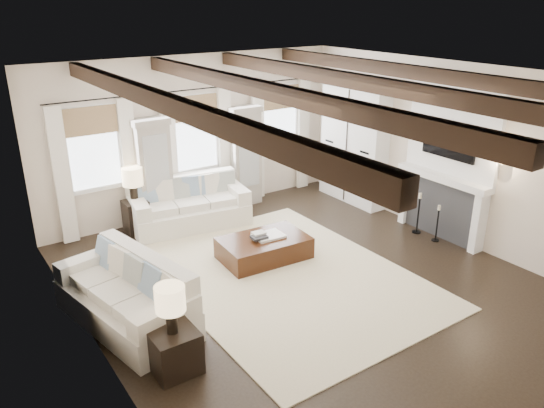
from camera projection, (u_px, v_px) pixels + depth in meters
ground at (308, 282)px, 8.39m from camera, size 7.50×7.50×0.00m
room_shell at (313, 147)px, 8.78m from camera, size 6.54×7.54×3.22m
area_rug at (286, 277)px, 8.53m from camera, size 3.52×4.75×0.02m
sofa_back at (189, 206)px, 10.36m from camera, size 2.36×1.35×0.95m
sofa_left at (130, 297)px, 7.25m from camera, size 1.41×2.36×0.94m
ottoman at (264, 248)px, 9.08m from camera, size 1.53×1.02×0.39m
tray at (269, 236)px, 9.05m from camera, size 0.52×0.41×0.04m
book_lower at (259, 237)px, 8.91m from camera, size 0.27×0.22×0.04m
book_upper at (259, 233)px, 8.98m from camera, size 0.23×0.18×0.03m
side_table_front at (174, 351)px, 6.33m from camera, size 0.54×0.54×0.54m
lamp_front at (170, 301)px, 6.08m from camera, size 0.35×0.35×0.61m
side_table_back at (136, 217)px, 10.06m from camera, size 0.42×0.42×0.64m
lamp_back at (132, 178)px, 9.78m from camera, size 0.38×0.38×0.66m
candlestick_near at (437, 226)px, 9.71m from camera, size 0.14×0.14×0.70m
candlestick_far at (418, 216)px, 10.04m from camera, size 0.16×0.16×0.80m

